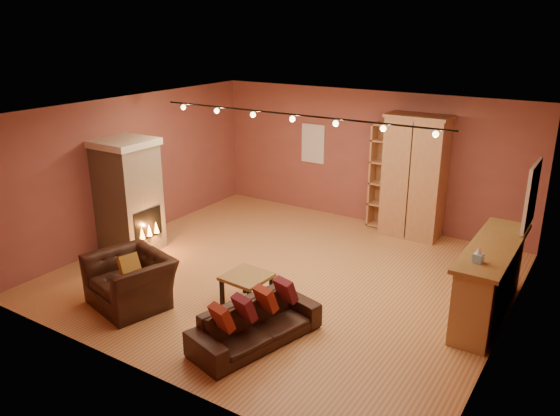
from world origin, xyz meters
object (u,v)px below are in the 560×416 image
Objects in this scene: bookcase at (393,176)px; armchair at (130,273)px; loveseat at (255,317)px; coffee_table at (247,279)px; fireplace at (129,196)px; armoire at (414,177)px; bar_counter at (489,280)px.

armchair is at bearing -111.66° from bookcase.
loveseat is 2.81× the size of coffee_table.
bookcase is (3.68, 3.73, 0.05)m from fireplace.
coffee_table is (3.09, -0.57, -0.64)m from fireplace.
fireplace reaches higher than loveseat.
armoire is 4.99m from loveseat.
armchair is (-2.20, -0.15, 0.15)m from loveseat.
fireplace is 0.87× the size of armoire.
armchair is at bearing 108.95° from loveseat.
loveseat is (-0.39, -4.90, -0.85)m from armoire.
bookcase is 1.62× the size of armchair.
bar_counter is 1.22× the size of loveseat.
armoire reaches higher than loveseat.
fireplace is at bearing -139.81° from armoire.
bar_counter is at bearing -30.41° from loveseat.
loveseat is at bearing -94.56° from armoire.
bookcase is at bearing 158.98° from armoire.
loveseat is at bearing -88.66° from bookcase.
fireplace reaches higher than armchair.
coffee_table is at bearing -104.99° from armoire.
armoire is at bearing 77.53° from armchair.
armchair is 1.77m from coffee_table.
bar_counter is 1.74× the size of armchair.
armchair reaches higher than coffee_table.
armoire is at bearing 10.42° from loveseat.
fireplace is 6.35m from bar_counter.
bar_counter reaches higher than loveseat.
bookcase reaches higher than armchair.
coffee_table is (1.49, 0.94, -0.11)m from armchair.
bookcase is 3.20× the size of coffee_table.
armchair reaches higher than loveseat.
armoire is 3.29m from bar_counter.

